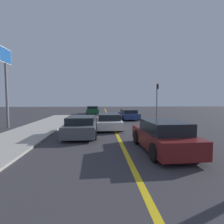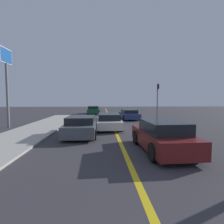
{
  "view_description": "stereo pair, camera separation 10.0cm",
  "coord_description": "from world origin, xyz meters",
  "px_view_note": "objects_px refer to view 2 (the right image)",
  "views": [
    {
      "loc": [
        -1.08,
        1.29,
        2.3
      ],
      "look_at": [
        -0.25,
        13.94,
        1.41
      ],
      "focal_mm": 28.0,
      "sensor_mm": 36.0,
      "label": 1
    },
    {
      "loc": [
        -0.98,
        1.29,
        2.3
      ],
      "look_at": [
        -0.25,
        13.94,
        1.41
      ],
      "focal_mm": 28.0,
      "sensor_mm": 36.0,
      "label": 2
    }
  ],
  "objects_px": {
    "car_far_distant": "(109,121)",
    "roadside_sign": "(6,70)",
    "traffic_light": "(158,98)",
    "car_near_right_lane": "(162,136)",
    "car_parked_left_lot": "(129,114)",
    "car_oncoming_far": "(93,110)",
    "car_ahead_center": "(81,126)"
  },
  "relations": [
    {
      "from": "car_far_distant",
      "to": "car_oncoming_far",
      "type": "distance_m",
      "value": 14.76
    },
    {
      "from": "traffic_light",
      "to": "car_ahead_center",
      "type": "bearing_deg",
      "value": -134.48
    },
    {
      "from": "car_near_right_lane",
      "to": "car_oncoming_far",
      "type": "distance_m",
      "value": 21.41
    },
    {
      "from": "roadside_sign",
      "to": "car_oncoming_far",
      "type": "bearing_deg",
      "value": 65.45
    },
    {
      "from": "car_parked_left_lot",
      "to": "traffic_light",
      "type": "bearing_deg",
      "value": -35.31
    },
    {
      "from": "roadside_sign",
      "to": "car_far_distant",
      "type": "bearing_deg",
      "value": -5.84
    },
    {
      "from": "car_far_distant",
      "to": "car_parked_left_lot",
      "type": "distance_m",
      "value": 7.1
    },
    {
      "from": "car_near_right_lane",
      "to": "roadside_sign",
      "type": "relative_size",
      "value": 0.67
    },
    {
      "from": "car_near_right_lane",
      "to": "car_ahead_center",
      "type": "height_order",
      "value": "car_near_right_lane"
    },
    {
      "from": "traffic_light",
      "to": "car_far_distant",
      "type": "bearing_deg",
      "value": -138.81
    },
    {
      "from": "car_near_right_lane",
      "to": "car_far_distant",
      "type": "bearing_deg",
      "value": 105.72
    },
    {
      "from": "car_parked_left_lot",
      "to": "traffic_light",
      "type": "relative_size",
      "value": 1.13
    },
    {
      "from": "car_near_right_lane",
      "to": "car_parked_left_lot",
      "type": "bearing_deg",
      "value": 85.05
    },
    {
      "from": "roadside_sign",
      "to": "traffic_light",
      "type": "bearing_deg",
      "value": 16.08
    },
    {
      "from": "car_ahead_center",
      "to": "car_oncoming_far",
      "type": "xyz_separation_m",
      "value": [
        -0.08,
        17.34,
        0.01
      ]
    },
    {
      "from": "traffic_light",
      "to": "car_oncoming_far",
      "type": "bearing_deg",
      "value": 127.24
    },
    {
      "from": "car_near_right_lane",
      "to": "car_far_distant",
      "type": "height_order",
      "value": "car_near_right_lane"
    },
    {
      "from": "car_oncoming_far",
      "to": "roadside_sign",
      "type": "height_order",
      "value": "roadside_sign"
    },
    {
      "from": "traffic_light",
      "to": "car_parked_left_lot",
      "type": "bearing_deg",
      "value": 148.02
    },
    {
      "from": "car_oncoming_far",
      "to": "car_near_right_lane",
      "type": "bearing_deg",
      "value": -82.09
    },
    {
      "from": "car_far_distant",
      "to": "traffic_light",
      "type": "relative_size",
      "value": 1.14
    },
    {
      "from": "car_far_distant",
      "to": "car_oncoming_far",
      "type": "height_order",
      "value": "car_oncoming_far"
    },
    {
      "from": "car_ahead_center",
      "to": "traffic_light",
      "type": "height_order",
      "value": "traffic_light"
    },
    {
      "from": "car_oncoming_far",
      "to": "roadside_sign",
      "type": "relative_size",
      "value": 0.71
    },
    {
      "from": "car_ahead_center",
      "to": "roadside_sign",
      "type": "distance_m",
      "value": 8.37
    },
    {
      "from": "car_parked_left_lot",
      "to": "car_oncoming_far",
      "type": "xyz_separation_m",
      "value": [
        -4.62,
        8.04,
        0.06
      ]
    },
    {
      "from": "car_parked_left_lot",
      "to": "car_far_distant",
      "type": "bearing_deg",
      "value": -115.25
    },
    {
      "from": "car_far_distant",
      "to": "roadside_sign",
      "type": "bearing_deg",
      "value": 173.97
    },
    {
      "from": "car_far_distant",
      "to": "car_oncoming_far",
      "type": "xyz_separation_m",
      "value": [
        -1.97,
        14.63,
        0.04
      ]
    },
    {
      "from": "car_parked_left_lot",
      "to": "car_oncoming_far",
      "type": "distance_m",
      "value": 9.27
    },
    {
      "from": "car_near_right_lane",
      "to": "roadside_sign",
      "type": "height_order",
      "value": "roadside_sign"
    },
    {
      "from": "car_ahead_center",
      "to": "traffic_light",
      "type": "distance_m",
      "value": 10.7
    }
  ]
}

